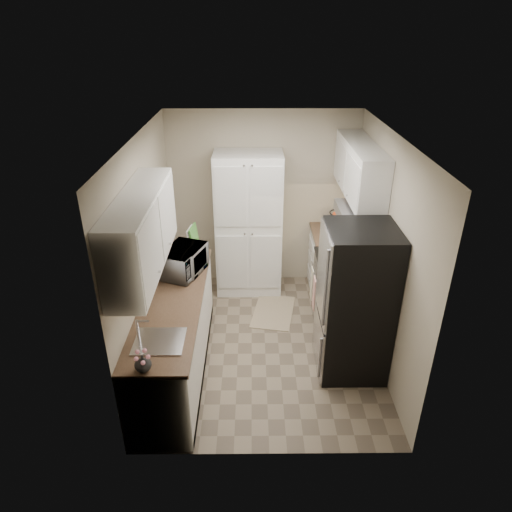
{
  "coord_description": "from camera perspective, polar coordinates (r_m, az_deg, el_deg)",
  "views": [
    {
      "loc": [
        -0.15,
        -4.45,
        3.49
      ],
      "look_at": [
        -0.11,
        0.15,
        1.12
      ],
      "focal_mm": 32.0,
      "sensor_mm": 36.0,
      "label": 1
    }
  ],
  "objects": [
    {
      "name": "ground",
      "position": [
        5.66,
        1.12,
        -10.82
      ],
      "size": [
        3.2,
        3.2,
        0.0
      ],
      "primitive_type": "plane",
      "color": "#7A6B56",
      "rests_on": "ground"
    },
    {
      "name": "microwave",
      "position": [
        5.23,
        -9.06,
        -0.63
      ],
      "size": [
        0.55,
        0.66,
        0.31
      ],
      "primitive_type": "imported",
      "rotation": [
        0.0,
        0.0,
        1.23
      ],
      "color": "silver",
      "rests_on": "countertop_left"
    },
    {
      "name": "cutting_board",
      "position": [
        5.73,
        -7.7,
        2.17
      ],
      "size": [
        0.06,
        0.27,
        0.33
      ],
      "primitive_type": "cube",
      "rotation": [
        0.0,
        0.0,
        -0.15
      ],
      "color": "#4A9A3B",
      "rests_on": "countertop_left"
    },
    {
      "name": "base_cabinet_right",
      "position": [
        6.52,
        9.63,
        -1.08
      ],
      "size": [
        0.6,
        0.8,
        0.88
      ],
      "primitive_type": "cube",
      "color": "white",
      "rests_on": "ground"
    },
    {
      "name": "flower_vase",
      "position": [
        3.96,
        -13.96,
        -12.86
      ],
      "size": [
        0.18,
        0.18,
        0.15
      ],
      "primitive_type": "imported",
      "rotation": [
        0.0,
        0.0,
        0.37
      ],
      "color": "white",
      "rests_on": "countertop_left"
    },
    {
      "name": "toaster_oven",
      "position": [
        6.32,
        10.41,
        3.79
      ],
      "size": [
        0.32,
        0.38,
        0.2
      ],
      "primitive_type": "cube",
      "rotation": [
        0.0,
        0.0,
        0.15
      ],
      "color": "#B6B5BA",
      "rests_on": "countertop_right"
    },
    {
      "name": "electric_range",
      "position": [
        5.81,
        10.74,
        -4.49
      ],
      "size": [
        0.71,
        0.78,
        1.13
      ],
      "color": "#B7B7BC",
      "rests_on": "ground"
    },
    {
      "name": "kitchen_mat",
      "position": [
        6.2,
        2.19,
        -6.98
      ],
      "size": [
        0.65,
        0.9,
        0.01
      ],
      "primitive_type": "cube",
      "rotation": [
        0.0,
        0.0,
        -0.18
      ],
      "color": "tan",
      "rests_on": "ground"
    },
    {
      "name": "base_cabinet_left",
      "position": [
        5.12,
        -10.01,
        -9.81
      ],
      "size": [
        0.6,
        2.3,
        0.88
      ],
      "primitive_type": "cube",
      "color": "white",
      "rests_on": "ground"
    },
    {
      "name": "room_shell",
      "position": [
        4.82,
        1.09,
        4.49
      ],
      "size": [
        2.64,
        3.24,
        2.52
      ],
      "color": "#BEAE99",
      "rests_on": "ground"
    },
    {
      "name": "countertop_right",
      "position": [
        6.31,
        9.95,
        2.6
      ],
      "size": [
        0.63,
        0.83,
        0.04
      ],
      "primitive_type": "cube",
      "color": "brown",
      "rests_on": "base_cabinet_right"
    },
    {
      "name": "wine_bottle",
      "position": [
        5.53,
        -10.79,
        0.65
      ],
      "size": [
        0.07,
        0.07,
        0.28
      ],
      "primitive_type": "cylinder",
      "color": "black",
      "rests_on": "countertop_left"
    },
    {
      "name": "refrigerator",
      "position": [
        4.95,
        12.33,
        -5.7
      ],
      "size": [
        0.7,
        0.72,
        1.7
      ],
      "primitive_type": "cube",
      "color": "#B7B7BC",
      "rests_on": "ground"
    },
    {
      "name": "countertop_left",
      "position": [
        4.86,
        -10.45,
        -5.48
      ],
      "size": [
        0.63,
        2.33,
        0.04
      ],
      "primitive_type": "cube",
      "color": "brown",
      "rests_on": "base_cabinet_left"
    },
    {
      "name": "pantry_cabinet",
      "position": [
        6.28,
        -0.93,
        3.91
      ],
      "size": [
        0.9,
        0.55,
        2.0
      ],
      "primitive_type": "cube",
      "color": "white",
      "rests_on": "ground"
    },
    {
      "name": "fruit_basket",
      "position": [
        6.28,
        10.48,
        5.21
      ],
      "size": [
        0.31,
        0.31,
        0.12
      ],
      "primitive_type": null,
      "rotation": [
        0.0,
        0.0,
        0.09
      ],
      "color": "#FF571F",
      "rests_on": "toaster_oven"
    }
  ]
}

